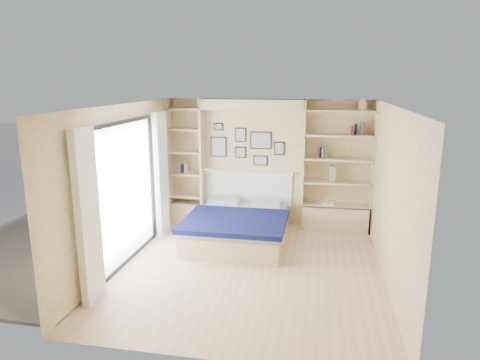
# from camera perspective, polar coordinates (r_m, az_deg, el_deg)

# --- Properties ---
(ground) EXTENTS (4.50, 4.50, 0.00)m
(ground) POSITION_cam_1_polar(r_m,az_deg,el_deg) (6.76, 1.26, -11.79)
(ground) COLOR tan
(ground) RESTS_ON ground
(room_shell) EXTENTS (4.50, 4.50, 4.50)m
(room_shell) POSITION_cam_1_polar(r_m,az_deg,el_deg) (7.89, 0.34, 0.18)
(room_shell) COLOR #E9CC89
(room_shell) RESTS_ON ground
(bed) EXTENTS (1.76, 2.15, 1.07)m
(bed) POSITION_cam_1_polar(r_m,az_deg,el_deg) (7.79, -0.17, -6.12)
(bed) COLOR #D3B37F
(bed) RESTS_ON ground
(photo_gallery) EXTENTS (1.48, 0.02, 0.82)m
(photo_gallery) POSITION_cam_1_polar(r_m,az_deg,el_deg) (8.48, 0.75, 4.72)
(photo_gallery) COLOR black
(photo_gallery) RESTS_ON ground
(reading_lamps) EXTENTS (1.92, 0.12, 0.15)m
(reading_lamps) POSITION_cam_1_polar(r_m,az_deg,el_deg) (8.33, 1.51, 1.04)
(reading_lamps) COLOR silver
(reading_lamps) RESTS_ON ground
(shelf_decor) EXTENTS (3.56, 0.23, 2.03)m
(shelf_decor) POSITION_cam_1_polar(r_m,az_deg,el_deg) (8.20, 12.02, 4.84)
(shelf_decor) COLOR #A51E1E
(shelf_decor) RESTS_ON ground
(deck) EXTENTS (3.20, 4.00, 0.05)m
(deck) POSITION_cam_1_polar(r_m,az_deg,el_deg) (8.10, -25.06, -8.73)
(deck) COLOR brown
(deck) RESTS_ON ground
(deck_chair) EXTENTS (0.47, 0.77, 0.77)m
(deck_chair) POSITION_cam_1_polar(r_m,az_deg,el_deg) (7.90, -20.30, -6.00)
(deck_chair) COLOR tan
(deck_chair) RESTS_ON ground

